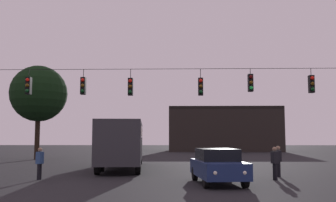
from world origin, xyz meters
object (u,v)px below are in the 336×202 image
Objects in this scene: city_bus at (123,140)px; pedestrian_crossing_right at (40,162)px; car_near_right at (218,165)px; pedestrian_crossing_left at (278,160)px; pedestrian_crossing_center at (275,161)px; tree_left_silhouette at (39,94)px; car_far_left at (124,149)px.

city_bus reaches higher than pedestrian_crossing_right.
car_near_right is 4.59m from pedestrian_crossing_left.
city_bus is 10.74m from pedestrian_crossing_center.
tree_left_silhouette is at bearing 136.03° from pedestrian_crossing_center.
car_near_right is at bearing -138.86° from pedestrian_crossing_left.
car_far_left is 25.35m from pedestrian_crossing_center.
pedestrian_crossing_left is at bearing -30.62° from city_bus.
pedestrian_crossing_left reaches higher than pedestrian_crossing_center.
pedestrian_crossing_center is (8.28, -6.77, -0.98)m from city_bus.
city_bus is 10.33m from pedestrian_crossing_left.
city_bus reaches higher than car_near_right.
car_far_left is at bearing 88.00° from pedestrian_crossing_right.
pedestrian_crossing_center is 0.18× the size of tree_left_silhouette.
pedestrian_crossing_right is at bearing -179.32° from pedestrian_crossing_center.
pedestrian_crossing_center is at bearing 0.68° from pedestrian_crossing_right.
pedestrian_crossing_center is at bearing -43.97° from tree_left_silhouette.
car_far_left is at bearing 107.12° from car_near_right.
city_bus is 7.10× the size of pedestrian_crossing_center.
tree_left_silhouette is (-9.67, 10.54, 4.37)m from city_bus.
pedestrian_crossing_left is 1.01× the size of pedestrian_crossing_center.
tree_left_silhouette reaches higher than pedestrian_crossing_right.
city_bus is 7.27× the size of pedestrian_crossing_right.
city_bus is at bearing -47.47° from tree_left_silhouette.
pedestrian_crossing_left is (11.03, -21.57, 0.09)m from car_far_left.
car_near_right is 8.49m from pedestrian_crossing_right.
tree_left_silhouette is at bearing 132.53° from city_bus.
car_far_left is 10.92m from tree_left_silhouette.
car_far_left is 2.90× the size of pedestrian_crossing_right.
city_bus is at bearing 66.61° from pedestrian_crossing_right.
car_near_right is at bearing -51.29° from tree_left_silhouette.
tree_left_silhouette reaches higher than car_far_left.
pedestrian_crossing_center reaches higher than pedestrian_crossing_right.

